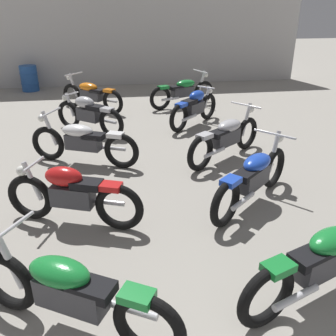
{
  "coord_description": "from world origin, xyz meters",
  "views": [
    {
      "loc": [
        -0.76,
        0.39,
        2.81
      ],
      "look_at": [
        0.0,
        5.23,
        0.55
      ],
      "focal_mm": 38.8,
      "sensor_mm": 36.0,
      "label": 1
    }
  ],
  "objects_px": {
    "motorcycle_left_row_3": "(83,141)",
    "motorcycle_left_row_4": "(89,114)",
    "motorcycle_right_row_4": "(195,107)",
    "motorcycle_right_row_1": "(324,260)",
    "motorcycle_right_row_5": "(183,91)",
    "motorcycle_right_row_3": "(226,137)",
    "oil_drum": "(29,78)",
    "motorcycle_left_row_2": "(72,194)",
    "motorcycle_right_row_2": "(253,177)",
    "motorcycle_left_row_5": "(91,94)",
    "motorcycle_left_row_1": "(70,292)"
  },
  "relations": [
    {
      "from": "motorcycle_right_row_3",
      "to": "motorcycle_right_row_1",
      "type": "bearing_deg",
      "value": -91.85
    },
    {
      "from": "motorcycle_left_row_3",
      "to": "motorcycle_left_row_4",
      "type": "distance_m",
      "value": 1.81
    },
    {
      "from": "motorcycle_left_row_2",
      "to": "motorcycle_left_row_3",
      "type": "bearing_deg",
      "value": 89.26
    },
    {
      "from": "motorcycle_left_row_4",
      "to": "motorcycle_right_row_3",
      "type": "distance_m",
      "value": 3.32
    },
    {
      "from": "motorcycle_right_row_4",
      "to": "motorcycle_left_row_5",
      "type": "bearing_deg",
      "value": 145.02
    },
    {
      "from": "motorcycle_left_row_4",
      "to": "oil_drum",
      "type": "relative_size",
      "value": 1.86
    },
    {
      "from": "motorcycle_right_row_4",
      "to": "motorcycle_right_row_1",
      "type": "bearing_deg",
      "value": -89.9
    },
    {
      "from": "motorcycle_right_row_4",
      "to": "motorcycle_left_row_3",
      "type": "bearing_deg",
      "value": -142.45
    },
    {
      "from": "motorcycle_right_row_5",
      "to": "oil_drum",
      "type": "distance_m",
      "value": 5.55
    },
    {
      "from": "motorcycle_left_row_3",
      "to": "motorcycle_left_row_4",
      "type": "height_order",
      "value": "motorcycle_left_row_3"
    },
    {
      "from": "motorcycle_left_row_3",
      "to": "motorcycle_left_row_4",
      "type": "bearing_deg",
      "value": 88.88
    },
    {
      "from": "motorcycle_right_row_5",
      "to": "oil_drum",
      "type": "bearing_deg",
      "value": 149.45
    },
    {
      "from": "motorcycle_right_row_5",
      "to": "oil_drum",
      "type": "relative_size",
      "value": 2.41
    },
    {
      "from": "motorcycle_left_row_5",
      "to": "motorcycle_right_row_1",
      "type": "bearing_deg",
      "value": -71.42
    },
    {
      "from": "motorcycle_left_row_5",
      "to": "motorcycle_right_row_1",
      "type": "relative_size",
      "value": 0.84
    },
    {
      "from": "motorcycle_right_row_5",
      "to": "motorcycle_right_row_4",
      "type": "bearing_deg",
      "value": -92.08
    },
    {
      "from": "motorcycle_right_row_3",
      "to": "oil_drum",
      "type": "xyz_separation_m",
      "value": [
        -4.84,
        6.77,
        -0.03
      ]
    },
    {
      "from": "motorcycle_left_row_2",
      "to": "motorcycle_right_row_3",
      "type": "relative_size",
      "value": 1.04
    },
    {
      "from": "motorcycle_right_row_1",
      "to": "motorcycle_left_row_1",
      "type": "bearing_deg",
      "value": -178.7
    },
    {
      "from": "motorcycle_right_row_2",
      "to": "motorcycle_left_row_2",
      "type": "bearing_deg",
      "value": -176.9
    },
    {
      "from": "motorcycle_right_row_3",
      "to": "motorcycle_right_row_4",
      "type": "height_order",
      "value": "motorcycle_right_row_3"
    },
    {
      "from": "motorcycle_left_row_5",
      "to": "motorcycle_right_row_5",
      "type": "bearing_deg",
      "value": 0.15
    },
    {
      "from": "motorcycle_left_row_1",
      "to": "motorcycle_left_row_2",
      "type": "height_order",
      "value": "motorcycle_left_row_1"
    },
    {
      "from": "motorcycle_right_row_1",
      "to": "motorcycle_left_row_2",
      "type": "bearing_deg",
      "value": 145.7
    },
    {
      "from": "motorcycle_left_row_4",
      "to": "motorcycle_right_row_3",
      "type": "bearing_deg",
      "value": -36.69
    },
    {
      "from": "motorcycle_right_row_2",
      "to": "motorcycle_right_row_4",
      "type": "bearing_deg",
      "value": 90.03
    },
    {
      "from": "motorcycle_right_row_2",
      "to": "motorcycle_right_row_5",
      "type": "height_order",
      "value": "same"
    },
    {
      "from": "motorcycle_left_row_3",
      "to": "motorcycle_left_row_4",
      "type": "xyz_separation_m",
      "value": [
        0.04,
        1.81,
        0.01
      ]
    },
    {
      "from": "motorcycle_right_row_3",
      "to": "motorcycle_right_row_5",
      "type": "relative_size",
      "value": 0.88
    },
    {
      "from": "motorcycle_left_row_5",
      "to": "motorcycle_right_row_4",
      "type": "distance_m",
      "value": 3.11
    },
    {
      "from": "oil_drum",
      "to": "motorcycle_right_row_3",
      "type": "bearing_deg",
      "value": -54.41
    },
    {
      "from": "motorcycle_left_row_3",
      "to": "motorcycle_right_row_4",
      "type": "height_order",
      "value": "motorcycle_left_row_3"
    },
    {
      "from": "motorcycle_left_row_1",
      "to": "motorcycle_left_row_2",
      "type": "relative_size",
      "value": 1.03
    },
    {
      "from": "motorcycle_right_row_4",
      "to": "motorcycle_left_row_2",
      "type": "bearing_deg",
      "value": -122.74
    },
    {
      "from": "motorcycle_left_row_2",
      "to": "oil_drum",
      "type": "relative_size",
      "value": 2.21
    },
    {
      "from": "motorcycle_right_row_3",
      "to": "motorcycle_right_row_4",
      "type": "distance_m",
      "value": 2.16
    },
    {
      "from": "motorcycle_left_row_2",
      "to": "motorcycle_right_row_2",
      "type": "height_order",
      "value": "motorcycle_right_row_2"
    },
    {
      "from": "motorcycle_left_row_5",
      "to": "motorcycle_right_row_2",
      "type": "distance_m",
      "value": 6.23
    },
    {
      "from": "motorcycle_left_row_3",
      "to": "motorcycle_left_row_4",
      "type": "relative_size",
      "value": 1.28
    },
    {
      "from": "motorcycle_left_row_4",
      "to": "motorcycle_right_row_5",
      "type": "distance_m",
      "value": 3.26
    },
    {
      "from": "motorcycle_left_row_4",
      "to": "motorcycle_right_row_3",
      "type": "relative_size",
      "value": 0.88
    },
    {
      "from": "motorcycle_left_row_1",
      "to": "motorcycle_right_row_5",
      "type": "distance_m",
      "value": 8.08
    },
    {
      "from": "motorcycle_right_row_3",
      "to": "motorcycle_right_row_4",
      "type": "xyz_separation_m",
      "value": [
        -0.13,
        2.16,
        0.01
      ]
    },
    {
      "from": "motorcycle_left_row_2",
      "to": "motorcycle_right_row_4",
      "type": "distance_m",
      "value": 4.81
    },
    {
      "from": "oil_drum",
      "to": "motorcycle_right_row_4",
      "type": "bearing_deg",
      "value": -44.35
    },
    {
      "from": "oil_drum",
      "to": "motorcycle_right_row_5",
      "type": "bearing_deg",
      "value": -30.55
    },
    {
      "from": "motorcycle_left_row_2",
      "to": "motorcycle_right_row_1",
      "type": "distance_m",
      "value": 3.16
    },
    {
      "from": "motorcycle_left_row_1",
      "to": "motorcycle_right_row_3",
      "type": "distance_m",
      "value": 4.54
    },
    {
      "from": "motorcycle_left_row_5",
      "to": "motorcycle_right_row_3",
      "type": "relative_size",
      "value": 0.96
    },
    {
      "from": "motorcycle_right_row_1",
      "to": "motorcycle_right_row_3",
      "type": "relative_size",
      "value": 1.14
    }
  ]
}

